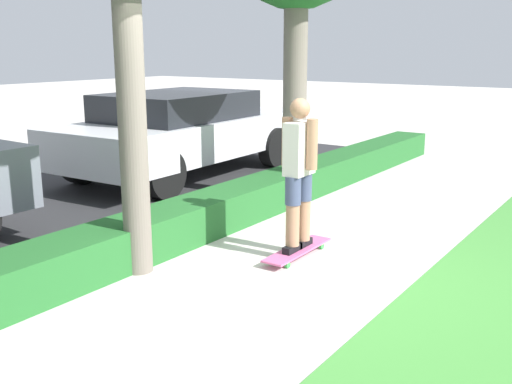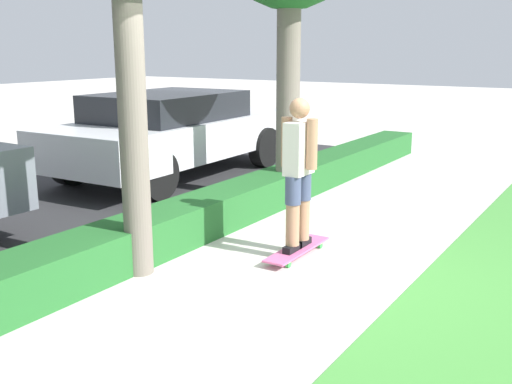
% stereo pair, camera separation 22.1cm
% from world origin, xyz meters
% --- Properties ---
extents(ground_plane, '(60.00, 60.00, 0.00)m').
position_xyz_m(ground_plane, '(0.00, 0.00, 0.00)').
color(ground_plane, beige).
extents(street_asphalt, '(14.55, 5.00, 0.01)m').
position_xyz_m(street_asphalt, '(0.00, 4.20, 0.00)').
color(street_asphalt, '#2D2D30').
rests_on(street_asphalt, ground_plane).
extents(hedge_row, '(14.55, 0.60, 0.43)m').
position_xyz_m(hedge_row, '(0.00, 1.60, 0.22)').
color(hedge_row, '#236028').
rests_on(hedge_row, ground_plane).
extents(skateboard, '(1.03, 0.24, 0.08)m').
position_xyz_m(skateboard, '(0.49, 0.27, 0.07)').
color(skateboard, '#DB5B93').
rests_on(skateboard, ground_plane).
extents(skater_person, '(0.48, 0.40, 1.56)m').
position_xyz_m(skater_person, '(0.49, 0.27, 0.91)').
color(skater_person, black).
rests_on(skater_person, skateboard).
extents(parked_car_middle, '(4.76, 2.10, 1.41)m').
position_xyz_m(parked_car_middle, '(2.93, 4.01, 0.77)').
color(parked_car_middle, silver).
rests_on(parked_car_middle, ground_plane).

